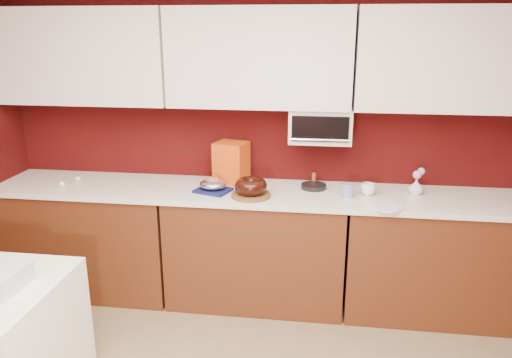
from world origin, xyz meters
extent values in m
cube|color=#3E0908|center=(0.00, 2.25, 1.25)|extent=(4.00, 0.02, 2.50)
cube|color=#552711|center=(-1.33, 1.94, 0.43)|extent=(1.31, 0.58, 0.86)
cube|color=#552711|center=(0.00, 1.94, 0.43)|extent=(1.31, 0.58, 0.86)
cube|color=#552711|center=(1.33, 1.94, 0.43)|extent=(1.31, 0.58, 0.86)
cube|color=silver|center=(0.00, 1.94, 0.88)|extent=(4.00, 0.62, 0.04)
cube|color=white|center=(-1.33, 2.08, 1.85)|extent=(1.31, 0.33, 0.70)
cube|color=white|center=(0.00, 2.08, 1.85)|extent=(1.31, 0.33, 0.70)
cube|color=white|center=(1.33, 2.08, 1.85)|extent=(1.31, 0.33, 0.70)
cube|color=white|center=(0.45, 2.10, 1.38)|extent=(0.45, 0.30, 0.25)
cube|color=black|center=(0.45, 1.94, 1.38)|extent=(0.40, 0.02, 0.18)
cylinder|color=silver|center=(0.45, 1.93, 1.30)|extent=(0.42, 0.02, 0.02)
cylinder|color=brown|center=(-0.02, 1.79, 0.91)|extent=(0.30, 0.30, 0.03)
torus|color=black|center=(-0.02, 1.79, 0.98)|extent=(0.23, 0.23, 0.09)
cube|color=#141A4E|center=(-0.31, 1.87, 0.91)|extent=(0.29, 0.27, 0.02)
ellipsoid|color=silver|center=(-0.31, 1.87, 0.96)|extent=(0.23, 0.21, 0.07)
ellipsoid|color=#9F5A49|center=(-0.31, 1.87, 0.98)|extent=(0.12, 0.10, 0.07)
cube|color=#B5270C|center=(-0.22, 2.12, 1.06)|extent=(0.28, 0.26, 0.32)
cylinder|color=black|center=(0.42, 2.05, 0.92)|extent=(0.22, 0.22, 0.03)
imported|color=white|center=(0.81, 1.95, 0.95)|extent=(0.13, 0.13, 0.10)
cylinder|color=navy|center=(0.66, 1.88, 0.95)|extent=(0.11, 0.11, 0.10)
imported|color=silver|center=(1.15, 2.01, 0.96)|extent=(0.11, 0.11, 0.13)
sphere|color=pink|center=(1.15, 2.01, 1.05)|extent=(0.06, 0.06, 0.06)
sphere|color=#83A2D1|center=(1.18, 2.03, 1.07)|extent=(0.05, 0.05, 0.05)
cylinder|color=white|center=(0.92, 1.69, 0.91)|extent=(0.21, 0.21, 0.01)
cylinder|color=brown|center=(0.41, 2.14, 0.95)|extent=(0.04, 0.04, 0.09)
ellipsoid|color=white|center=(-1.48, 1.84, 0.92)|extent=(0.05, 0.04, 0.04)
ellipsoid|color=white|center=(-1.42, 1.98, 0.92)|extent=(0.06, 0.05, 0.04)
camera|label=1|loc=(0.48, -1.53, 2.07)|focal=35.00mm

